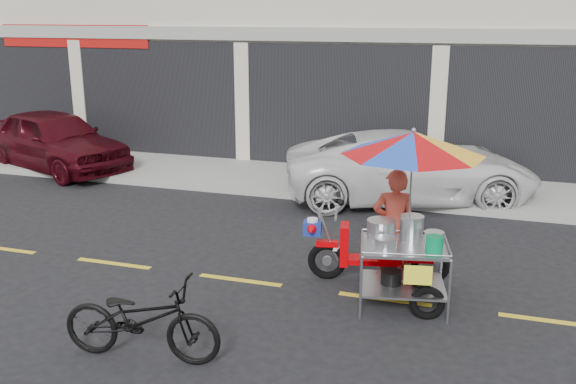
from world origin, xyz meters
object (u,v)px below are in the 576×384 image
(maroon_sedan, at_px, (55,140))
(near_bicycle, at_px, (141,319))
(food_vendor_rig, at_px, (403,191))
(white_pickup, at_px, (411,167))

(maroon_sedan, bearing_deg, near_bicycle, -117.32)
(near_bicycle, bearing_deg, food_vendor_rig, -50.39)
(white_pickup, xyz_separation_m, food_vendor_rig, (0.44, -4.52, 0.74))
(maroon_sedan, distance_m, food_vendor_rig, 9.77)
(maroon_sedan, relative_size, food_vendor_rig, 1.67)
(maroon_sedan, distance_m, white_pickup, 8.19)
(food_vendor_rig, bearing_deg, maroon_sedan, 141.29)
(near_bicycle, distance_m, food_vendor_rig, 3.51)
(maroon_sedan, height_order, food_vendor_rig, food_vendor_rig)
(white_pickup, relative_size, food_vendor_rig, 1.94)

